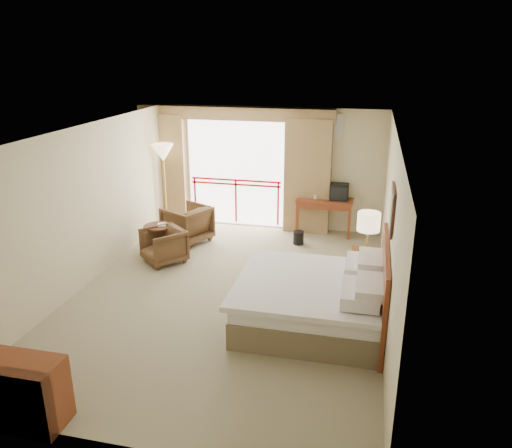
% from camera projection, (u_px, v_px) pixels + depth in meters
% --- Properties ---
extents(floor, '(7.00, 7.00, 0.00)m').
position_uv_depth(floor, '(228.00, 294.00, 8.33)').
color(floor, gray).
rests_on(floor, ground).
extents(ceiling, '(7.00, 7.00, 0.00)m').
position_uv_depth(ceiling, '(225.00, 132.00, 7.44)').
color(ceiling, white).
rests_on(ceiling, wall_back).
extents(wall_back, '(5.00, 0.00, 5.00)m').
position_uv_depth(wall_back, '(271.00, 169.00, 11.10)').
color(wall_back, beige).
rests_on(wall_back, ground).
extents(wall_front, '(5.00, 0.00, 5.00)m').
position_uv_depth(wall_front, '(123.00, 334.00, 4.67)').
color(wall_front, beige).
rests_on(wall_front, ground).
extents(wall_left, '(0.00, 7.00, 7.00)m').
position_uv_depth(wall_left, '(85.00, 207.00, 8.41)').
color(wall_left, beige).
rests_on(wall_left, ground).
extents(wall_right, '(0.00, 7.00, 7.00)m').
position_uv_depth(wall_right, '(390.00, 230.00, 7.35)').
color(wall_right, beige).
rests_on(wall_right, ground).
extents(balcony_door, '(2.40, 0.00, 2.40)m').
position_uv_depth(balcony_door, '(236.00, 173.00, 11.30)').
color(balcony_door, white).
rests_on(balcony_door, wall_back).
extents(balcony_railing, '(2.09, 0.03, 1.02)m').
position_uv_depth(balcony_railing, '(236.00, 190.00, 11.41)').
color(balcony_railing, '#AB0E12').
rests_on(balcony_railing, wall_back).
extents(curtain_left, '(1.00, 0.26, 2.50)m').
position_uv_depth(curtain_left, '(165.00, 169.00, 11.52)').
color(curtain_left, olive).
rests_on(curtain_left, wall_back).
extents(curtain_right, '(1.00, 0.26, 2.50)m').
position_uv_depth(curtain_right, '(308.00, 177.00, 10.82)').
color(curtain_right, olive).
rests_on(curtain_right, wall_back).
extents(valance, '(4.40, 0.22, 0.28)m').
position_uv_depth(valance, '(234.00, 114.00, 10.76)').
color(valance, olive).
rests_on(valance, wall_back).
extents(hvac_vent, '(0.50, 0.04, 0.50)m').
position_uv_depth(hvac_vent, '(331.00, 125.00, 10.47)').
color(hvac_vent, silver).
rests_on(hvac_vent, wall_back).
extents(bed, '(2.13, 2.06, 0.97)m').
position_uv_depth(bed, '(315.00, 300.00, 7.34)').
color(bed, brown).
rests_on(bed, floor).
extents(headboard, '(0.06, 2.10, 1.30)m').
position_uv_depth(headboard, '(383.00, 290.00, 7.04)').
color(headboard, maroon).
rests_on(headboard, wall_right).
extents(framed_art, '(0.04, 0.72, 0.60)m').
position_uv_depth(framed_art, '(392.00, 209.00, 6.64)').
color(framed_art, black).
rests_on(framed_art, wall_right).
extents(nightstand, '(0.50, 0.58, 0.67)m').
position_uv_depth(nightstand, '(365.00, 271.00, 8.40)').
color(nightstand, maroon).
rests_on(nightstand, floor).
extents(table_lamp, '(0.37, 0.37, 0.66)m').
position_uv_depth(table_lamp, '(369.00, 222.00, 8.17)').
color(table_lamp, tan).
rests_on(table_lamp, nightstand).
extents(phone, '(0.18, 0.14, 0.08)m').
position_uv_depth(phone, '(363.00, 254.00, 8.15)').
color(phone, black).
rests_on(phone, nightstand).
extents(desk, '(1.22, 0.59, 0.80)m').
position_uv_depth(desk, '(325.00, 206.00, 10.93)').
color(desk, maroon).
rests_on(desk, floor).
extents(tv, '(0.39, 0.31, 0.35)m').
position_uv_depth(tv, '(339.00, 192.00, 10.70)').
color(tv, black).
rests_on(tv, desk).
extents(coffee_maker, '(0.16, 0.16, 0.27)m').
position_uv_depth(coffee_maker, '(309.00, 192.00, 10.85)').
color(coffee_maker, black).
rests_on(coffee_maker, desk).
extents(cup, '(0.08, 0.08, 0.10)m').
position_uv_depth(cup, '(316.00, 197.00, 10.80)').
color(cup, white).
rests_on(cup, desk).
extents(wastebasket, '(0.25, 0.25, 0.28)m').
position_uv_depth(wastebasket, '(298.00, 238.00, 10.43)').
color(wastebasket, black).
rests_on(wastebasket, floor).
extents(armchair_far, '(1.13, 1.12, 0.78)m').
position_uv_depth(armchair_far, '(188.00, 241.00, 10.63)').
color(armchair_far, '#462D19').
rests_on(armchair_far, floor).
extents(armchair_near, '(1.01, 1.01, 0.66)m').
position_uv_depth(armchair_near, '(165.00, 262.00, 9.60)').
color(armchair_near, '#462D19').
rests_on(armchair_near, floor).
extents(side_table, '(0.55, 0.55, 0.60)m').
position_uv_depth(side_table, '(158.00, 235.00, 9.82)').
color(side_table, black).
rests_on(side_table, floor).
extents(book, '(0.24, 0.27, 0.02)m').
position_uv_depth(book, '(158.00, 226.00, 9.75)').
color(book, white).
rests_on(book, side_table).
extents(floor_lamp, '(0.49, 0.49, 1.91)m').
position_uv_depth(floor_lamp, '(163.00, 156.00, 10.96)').
color(floor_lamp, tan).
rests_on(floor_lamp, floor).
extents(dresser, '(1.16, 0.49, 0.77)m').
position_uv_depth(dresser, '(12.00, 391.00, 5.38)').
color(dresser, maroon).
rests_on(dresser, floor).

